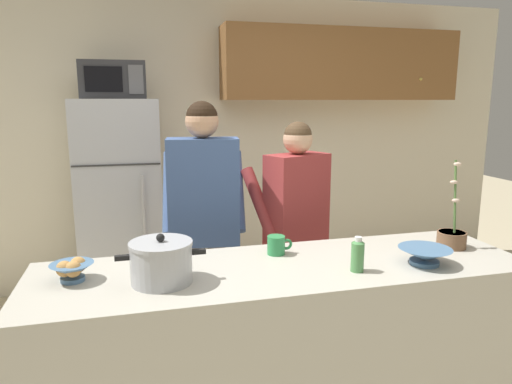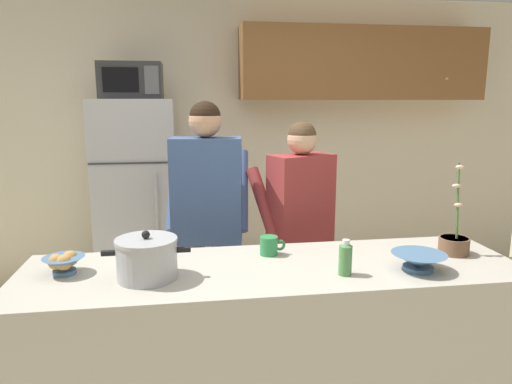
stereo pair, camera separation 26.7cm
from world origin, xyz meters
name	(u,v)px [view 1 (the left image)]	position (x,y,z in m)	size (l,w,h in m)	color
back_wall_unit	(235,127)	(0.24, 2.25, 1.44)	(6.00, 0.48, 2.60)	beige
kitchen_island	(284,354)	(0.00, 0.00, 0.46)	(2.35, 0.68, 0.92)	#BCB7A8
refrigerator	(121,205)	(-0.80, 1.85, 0.85)	(0.64, 0.68, 1.70)	#B7BABF
microwave	(113,80)	(-0.80, 1.83, 1.84)	(0.48, 0.37, 0.28)	#2D2D30
person_near_pot	(204,205)	(-0.27, 0.77, 1.06)	(0.55, 0.47, 1.69)	#726656
person_by_sink	(295,216)	(0.31, 0.73, 0.96)	(0.58, 0.54, 1.56)	#33384C
cooking_pot	(161,262)	(-0.58, -0.06, 1.01)	(0.38, 0.27, 0.22)	#ADAFB5
coffee_mug	(277,245)	(0.01, 0.17, 0.97)	(0.13, 0.09, 0.10)	#2D8C4C
bread_bowl	(72,270)	(-0.95, 0.05, 0.97)	(0.18, 0.18, 0.10)	#4C7299
empty_bowl	(425,255)	(0.65, -0.15, 0.97)	(0.25, 0.25, 0.08)	#4C7299
bottle_near_edge	(358,254)	(0.30, -0.15, 1.00)	(0.06, 0.06, 0.16)	#4C8C4C
potted_orchid	(452,236)	(0.94, 0.05, 0.98)	(0.15, 0.15, 0.47)	brown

